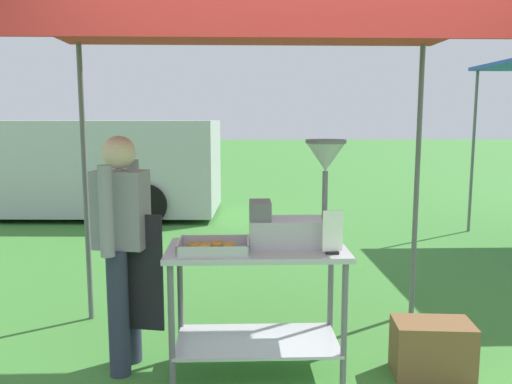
% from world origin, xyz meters
% --- Properties ---
extents(ground_plane, '(70.00, 70.00, 0.00)m').
position_xyz_m(ground_plane, '(0.00, 6.00, 0.00)').
color(ground_plane, '#3D7F33').
extents(stall_canopy, '(3.01, 1.94, 2.38)m').
position_xyz_m(stall_canopy, '(-0.20, 1.19, 2.28)').
color(stall_canopy, slate).
rests_on(stall_canopy, ground).
extents(donut_cart, '(1.18, 0.59, 0.88)m').
position_xyz_m(donut_cart, '(-0.20, 1.09, 0.63)').
color(donut_cart, '#B7B7BC').
rests_on(donut_cart, ground).
extents(donut_tray, '(0.45, 0.33, 0.07)m').
position_xyz_m(donut_tray, '(-0.48, 1.00, 0.90)').
color(donut_tray, '#B7B7BC').
rests_on(donut_tray, donut_cart).
extents(donut_fryer, '(0.63, 0.28, 0.70)m').
position_xyz_m(donut_fryer, '(0.08, 1.15, 1.13)').
color(donut_fryer, '#B7B7BC').
rests_on(donut_fryer, donut_cart).
extents(menu_sign, '(0.13, 0.05, 0.28)m').
position_xyz_m(menu_sign, '(0.27, 0.92, 1.00)').
color(menu_sign, black).
rests_on(menu_sign, donut_cart).
extents(vendor, '(0.46, 0.54, 1.61)m').
position_xyz_m(vendor, '(-1.10, 1.20, 0.90)').
color(vendor, '#2D3347').
rests_on(vendor, ground).
extents(supply_crate, '(0.54, 0.35, 0.37)m').
position_xyz_m(supply_crate, '(0.98, 1.03, 0.19)').
color(supply_crate, brown).
rests_on(supply_crate, ground).
extents(van_silver, '(5.65, 2.29, 1.69)m').
position_xyz_m(van_silver, '(-3.49, 7.10, 0.88)').
color(van_silver, '#BCBCC1').
rests_on(van_silver, ground).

